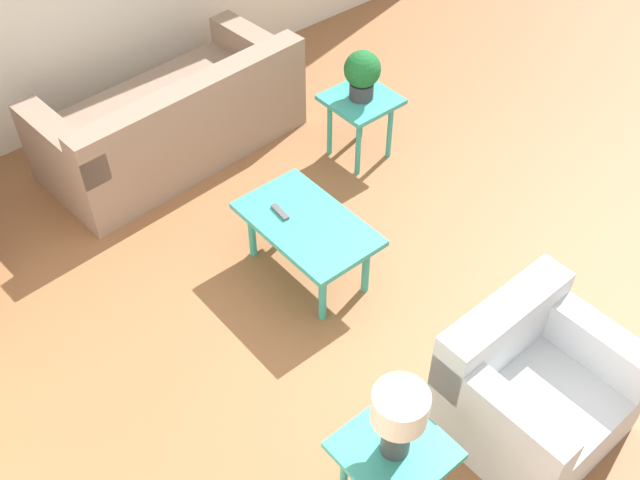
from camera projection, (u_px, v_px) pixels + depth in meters
ground_plane at (402, 285)px, 4.93m from camera, size 14.00×14.00×0.00m
sofa at (174, 121)px, 5.71m from camera, size 1.07×2.04×0.78m
armchair at (530, 388)px, 3.98m from camera, size 0.81×0.88×0.78m
coffee_table at (307, 228)px, 4.73m from camera, size 0.91×0.55×0.46m
side_table_plant at (361, 108)px, 5.59m from camera, size 0.49×0.49×0.53m
side_table_lamp at (393, 458)px, 3.56m from camera, size 0.49×0.49×0.53m
potted_plant at (362, 73)px, 5.38m from camera, size 0.27×0.27×0.38m
table_lamp at (399, 415)px, 3.29m from camera, size 0.26×0.26×0.44m
remote_control at (280, 212)px, 4.73m from camera, size 0.16×0.06×0.02m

